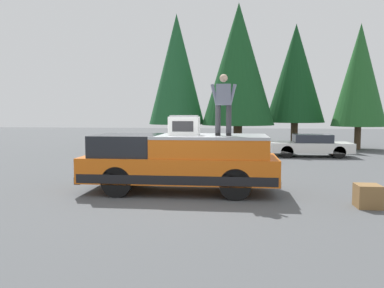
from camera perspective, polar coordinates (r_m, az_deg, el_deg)
The scene contains 10 objects.
ground_plane at distance 10.74m, azimuth -2.27°, elevation -7.61°, with size 90.00×90.00×0.00m, color #4C4F51.
pickup_truck at distance 11.04m, azimuth -1.80°, elevation -2.67°, with size 2.01×5.54×1.65m.
compressor_unit at distance 10.88m, azimuth -1.16°, elevation 2.79°, with size 0.65×0.84×0.56m.
person_on_truck_bed at distance 10.65m, azimuth 4.70°, elevation 6.10°, with size 0.29×0.72×1.69m.
parked_car_white at distance 20.80m, azimuth 17.23°, elevation -0.21°, with size 1.64×4.10×1.16m.
wooden_crate at distance 10.24m, azimuth 24.67°, elevation -7.05°, with size 0.56×0.56×0.56m, color olive.
conifer_far_left at distance 25.91m, azimuth 23.67°, elevation 9.34°, with size 3.23×3.23×7.69m.
conifer_left at distance 26.93m, azimuth 15.13°, elevation 10.06°, with size 3.89×3.89×8.15m.
conifer_center_left at distance 25.28m, azimuth 6.91°, elevation 11.65°, with size 4.67×4.67×9.25m.
conifer_center_right at distance 26.09m, azimuth -2.29°, elevation 11.00°, with size 3.71×3.71×8.80m.
Camera 1 is at (-10.37, -1.58, 2.29)m, focal length 35.87 mm.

